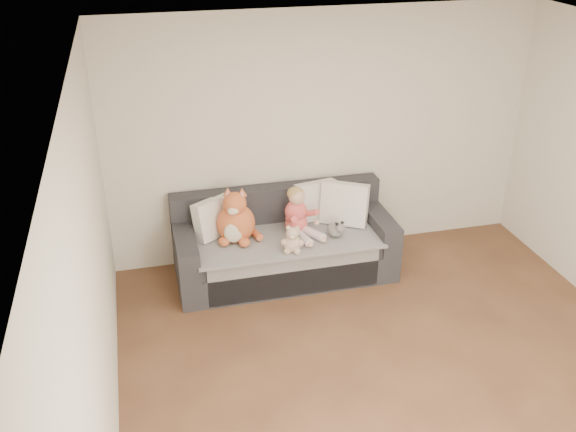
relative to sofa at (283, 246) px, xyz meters
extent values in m
plane|color=brown|center=(0.54, -2.06, -0.31)|extent=(5.00, 5.00, 0.00)
plane|color=white|center=(0.54, -2.06, 2.29)|extent=(5.00, 5.00, 0.00)
plane|color=silver|center=(0.54, 0.44, 0.99)|extent=(4.50, 0.00, 4.50)
plane|color=silver|center=(-1.71, -2.06, 0.99)|extent=(0.00, 5.00, 5.00)
cube|color=#28272C|center=(0.00, -0.04, -0.16)|extent=(2.20, 0.90, 0.30)
cube|color=#28272C|center=(0.00, -0.07, 0.07)|extent=(1.90, 0.80, 0.15)
cube|color=#28272C|center=(0.00, 0.31, 0.34)|extent=(2.20, 0.20, 0.40)
cube|color=#28272C|center=(-1.00, -0.04, 0.14)|extent=(0.20, 0.90, 0.30)
cube|color=#28272C|center=(1.00, -0.04, 0.14)|extent=(0.20, 0.90, 0.30)
cube|color=#97979A|center=(0.00, -0.09, 0.15)|extent=(1.85, 0.88, 0.02)
cube|color=#97979A|center=(0.00, -0.48, -0.08)|extent=(1.70, 0.02, 0.41)
cube|color=silver|center=(-0.69, 0.11, 0.36)|extent=(0.46, 0.39, 0.40)
cube|color=silver|center=(0.41, 0.23, 0.36)|extent=(0.47, 0.28, 0.41)
cube|color=silver|center=(0.66, 0.05, 0.38)|extent=(0.52, 0.43, 0.45)
ellipsoid|color=#EF5654|center=(0.13, -0.01, 0.25)|extent=(0.23, 0.19, 0.19)
ellipsoid|color=#EF5654|center=(0.13, 0.00, 0.39)|extent=(0.22, 0.19, 0.24)
ellipsoid|color=#DBAA8C|center=(0.13, -0.02, 0.55)|extent=(0.17, 0.17, 0.17)
ellipsoid|color=tan|center=(0.13, 0.00, 0.58)|extent=(0.17, 0.17, 0.13)
cylinder|color=#EF5654|center=(0.05, -0.11, 0.36)|extent=(0.07, 0.23, 0.15)
cylinder|color=#EF5654|center=(0.26, -0.04, 0.36)|extent=(0.19, 0.22, 0.15)
ellipsoid|color=#DBAA8C|center=(0.05, -0.21, 0.29)|extent=(0.06, 0.06, 0.06)
ellipsoid|color=#DBAA8C|center=(0.32, -0.11, 0.29)|extent=(0.06, 0.06, 0.06)
cylinder|color=#E5B2C6|center=(0.14, -0.22, 0.20)|extent=(0.15, 0.30, 0.10)
cylinder|color=#E5B2C6|center=(0.26, -0.18, 0.20)|extent=(0.22, 0.30, 0.10)
ellipsoid|color=#DBAA8C|center=(0.17, -0.36, 0.20)|extent=(0.06, 0.09, 0.05)
ellipsoid|color=#DBAA8C|center=(0.33, -0.30, 0.20)|extent=(0.06, 0.09, 0.05)
ellipsoid|color=#CB572D|center=(-0.49, -0.02, 0.33)|extent=(0.38, 0.32, 0.40)
ellipsoid|color=beige|center=(-0.53, -0.14, 0.30)|extent=(0.20, 0.09, 0.22)
ellipsoid|color=#CB572D|center=(-0.50, -0.05, 0.56)|extent=(0.23, 0.23, 0.23)
ellipsoid|color=beige|center=(-0.53, -0.14, 0.53)|extent=(0.11, 0.07, 0.08)
cone|color=#CB572D|center=(-0.55, 0.01, 0.68)|extent=(0.11, 0.11, 0.08)
cone|color=pink|center=(-0.55, 0.00, 0.67)|extent=(0.07, 0.07, 0.05)
cone|color=#CB572D|center=(-0.42, -0.03, 0.68)|extent=(0.11, 0.11, 0.08)
cone|color=pink|center=(-0.42, -0.05, 0.67)|extent=(0.07, 0.07, 0.05)
ellipsoid|color=#CB572D|center=(-0.63, -0.13, 0.21)|extent=(0.11, 0.13, 0.09)
ellipsoid|color=#CB572D|center=(-0.44, -0.19, 0.21)|extent=(0.11, 0.13, 0.09)
cylinder|color=#CB572D|center=(-0.30, -0.03, 0.20)|extent=(0.12, 0.26, 0.09)
ellipsoid|color=tan|center=(-0.01, -0.40, 0.24)|extent=(0.17, 0.15, 0.17)
ellipsoid|color=tan|center=(-0.01, -0.41, 0.36)|extent=(0.12, 0.12, 0.12)
ellipsoid|color=tan|center=(-0.05, -0.38, 0.41)|extent=(0.05, 0.05, 0.05)
ellipsoid|color=tan|center=(0.03, -0.41, 0.41)|extent=(0.05, 0.05, 0.05)
ellipsoid|color=beige|center=(-0.02, -0.45, 0.35)|extent=(0.05, 0.05, 0.05)
ellipsoid|color=tan|center=(-0.09, -0.39, 0.27)|extent=(0.06, 0.06, 0.06)
ellipsoid|color=tan|center=(0.06, -0.44, 0.27)|extent=(0.06, 0.06, 0.06)
ellipsoid|color=tan|center=(-0.07, -0.43, 0.19)|extent=(0.07, 0.07, 0.07)
ellipsoid|color=tan|center=(0.02, -0.46, 0.19)|extent=(0.07, 0.07, 0.07)
ellipsoid|color=white|center=(0.48, -0.20, 0.23)|extent=(0.16, 0.20, 0.14)
ellipsoid|color=white|center=(0.51, -0.29, 0.29)|extent=(0.09, 0.09, 0.09)
ellipsoid|color=black|center=(0.47, -0.28, 0.34)|extent=(0.03, 0.03, 0.03)
ellipsoid|color=black|center=(0.53, -0.27, 0.34)|extent=(0.03, 0.03, 0.03)
cylinder|color=#4D3CA4|center=(0.04, -0.28, 0.21)|extent=(0.08, 0.08, 0.09)
cone|color=green|center=(0.04, -0.28, 0.28)|extent=(0.08, 0.08, 0.04)
cylinder|color=green|center=(-0.01, -0.29, 0.22)|extent=(0.02, 0.02, 0.07)
cylinder|color=green|center=(0.09, -0.27, 0.22)|extent=(0.02, 0.02, 0.07)
camera|label=1|loc=(-1.35, -5.57, 3.25)|focal=40.00mm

